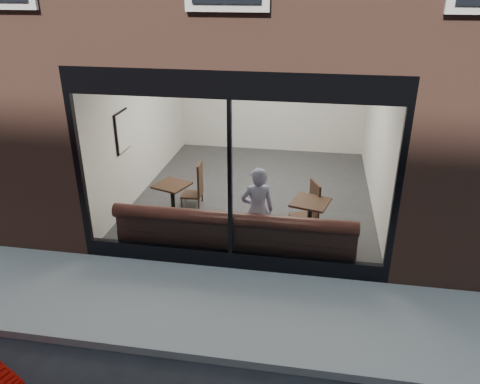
% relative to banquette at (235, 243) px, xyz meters
% --- Properties ---
extents(ground, '(120.00, 120.00, 0.00)m').
position_rel_banquette_xyz_m(ground, '(0.00, -2.45, -0.23)').
color(ground, black).
rests_on(ground, ground).
extents(sidewalk_near, '(40.00, 2.00, 0.01)m').
position_rel_banquette_xyz_m(sidewalk_near, '(0.00, -1.45, -0.22)').
color(sidewalk_near, gray).
rests_on(sidewalk_near, ground).
extents(kerb_near, '(40.00, 0.10, 0.12)m').
position_rel_banquette_xyz_m(kerb_near, '(0.00, -2.50, -0.17)').
color(kerb_near, gray).
rests_on(kerb_near, ground).
extents(host_building_pier_left, '(2.50, 12.00, 3.20)m').
position_rel_banquette_xyz_m(host_building_pier_left, '(-3.75, 5.55, 1.38)').
color(host_building_pier_left, brown).
rests_on(host_building_pier_left, ground).
extents(host_building_pier_right, '(2.50, 12.00, 3.20)m').
position_rel_banquette_xyz_m(host_building_pier_right, '(3.75, 5.55, 1.38)').
color(host_building_pier_right, brown).
rests_on(host_building_pier_right, ground).
extents(host_building_backfill, '(5.00, 6.00, 3.20)m').
position_rel_banquette_xyz_m(host_building_backfill, '(0.00, 8.55, 1.38)').
color(host_building_backfill, brown).
rests_on(host_building_backfill, ground).
extents(cafe_floor, '(6.00, 6.00, 0.00)m').
position_rel_banquette_xyz_m(cafe_floor, '(0.00, 2.55, -0.21)').
color(cafe_floor, '#2D2D30').
rests_on(cafe_floor, ground).
extents(cafe_ceiling, '(6.00, 6.00, 0.00)m').
position_rel_banquette_xyz_m(cafe_ceiling, '(0.00, 2.55, 2.97)').
color(cafe_ceiling, white).
rests_on(cafe_ceiling, host_building_upper).
extents(cafe_wall_back, '(5.00, 0.00, 5.00)m').
position_rel_banquette_xyz_m(cafe_wall_back, '(0.00, 5.54, 1.37)').
color(cafe_wall_back, silver).
rests_on(cafe_wall_back, ground).
extents(cafe_wall_left, '(0.00, 6.00, 6.00)m').
position_rel_banquette_xyz_m(cafe_wall_left, '(-2.49, 2.55, 1.37)').
color(cafe_wall_left, silver).
rests_on(cafe_wall_left, ground).
extents(cafe_wall_right, '(0.00, 6.00, 6.00)m').
position_rel_banquette_xyz_m(cafe_wall_right, '(2.49, 2.55, 1.37)').
color(cafe_wall_right, silver).
rests_on(cafe_wall_right, ground).
extents(storefront_kick, '(5.00, 0.10, 0.30)m').
position_rel_banquette_xyz_m(storefront_kick, '(0.00, -0.40, -0.08)').
color(storefront_kick, black).
rests_on(storefront_kick, ground).
extents(storefront_header, '(5.00, 0.10, 0.40)m').
position_rel_banquette_xyz_m(storefront_header, '(0.00, -0.40, 2.77)').
color(storefront_header, black).
rests_on(storefront_header, host_building_upper).
extents(storefront_mullion, '(0.06, 0.10, 2.50)m').
position_rel_banquette_xyz_m(storefront_mullion, '(0.00, -0.40, 1.32)').
color(storefront_mullion, black).
rests_on(storefront_mullion, storefront_kick).
extents(storefront_glass, '(4.80, 0.00, 4.80)m').
position_rel_banquette_xyz_m(storefront_glass, '(0.00, -0.43, 1.33)').
color(storefront_glass, white).
rests_on(storefront_glass, storefront_kick).
extents(banquette, '(4.00, 0.55, 0.45)m').
position_rel_banquette_xyz_m(banquette, '(0.00, 0.00, 0.00)').
color(banquette, '#3B1715').
rests_on(banquette, cafe_floor).
extents(person, '(0.65, 0.52, 1.56)m').
position_rel_banquette_xyz_m(person, '(0.35, 0.17, 0.56)').
color(person, '#A0A9D5').
rests_on(person, cafe_floor).
extents(cafe_table_left, '(0.75, 0.75, 0.04)m').
position_rel_banquette_xyz_m(cafe_table_left, '(-1.42, 1.07, 0.52)').
color(cafe_table_left, black).
rests_on(cafe_table_left, cafe_floor).
extents(cafe_table_right, '(0.76, 0.76, 0.04)m').
position_rel_banquette_xyz_m(cafe_table_right, '(1.22, 0.75, 0.52)').
color(cafe_table_right, black).
rests_on(cafe_table_right, cafe_floor).
extents(cafe_chair_left, '(0.42, 0.42, 0.04)m').
position_rel_banquette_xyz_m(cafe_chair_left, '(-1.24, 1.77, 0.01)').
color(cafe_chair_left, black).
rests_on(cafe_chair_left, cafe_floor).
extents(cafe_chair_right, '(0.60, 0.60, 0.04)m').
position_rel_banquette_xyz_m(cafe_chair_right, '(1.12, 1.10, 0.01)').
color(cafe_chair_right, black).
rests_on(cafe_chair_right, cafe_floor).
extents(wall_poster, '(0.02, 0.55, 0.74)m').
position_rel_banquette_xyz_m(wall_poster, '(-2.45, 1.40, 1.43)').
color(wall_poster, white).
rests_on(wall_poster, cafe_wall_left).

